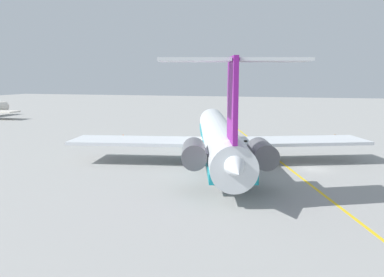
{
  "coord_description": "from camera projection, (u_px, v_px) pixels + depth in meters",
  "views": [
    {
      "loc": [
        -56.2,
        1.26,
        12.34
      ],
      "look_at": [
        0.64,
        16.9,
        3.32
      ],
      "focal_mm": 38.37,
      "sensor_mm": 36.0,
      "label": 1
    }
  ],
  "objects": [
    {
      "name": "safety_cone_nose",
      "position": [
        123.0,
        135.0,
        84.12
      ],
      "size": [
        0.4,
        0.4,
        0.55
      ],
      "primitive_type": "cone",
      "color": "#EA590F",
      "rests_on": "ground"
    },
    {
      "name": "ground",
      "position": [
        312.0,
        169.0,
        55.09
      ],
      "size": [
        380.32,
        380.32,
        0.0
      ],
      "primitive_type": "plane",
      "color": "gray"
    },
    {
      "name": "ground_crew_near_nose",
      "position": [
        335.0,
        138.0,
        75.55
      ],
      "size": [
        0.41,
        0.28,
        1.73
      ],
      "rotation": [
        0.0,
        0.0,
        4.33
      ],
      "color": "black",
      "rests_on": "ground"
    },
    {
      "name": "main_jetliner",
      "position": [
        220.0,
        137.0,
        57.16
      ],
      "size": [
        47.76,
        42.78,
        14.14
      ],
      "rotation": [
        0.0,
        0.0,
        0.27
      ],
      "color": "silver",
      "rests_on": "ground"
    },
    {
      "name": "taxiway_centreline",
      "position": [
        286.0,
        166.0,
        56.6
      ],
      "size": [
        99.96,
        34.14,
        0.01
      ],
      "primitive_type": "cube",
      "rotation": [
        0.0,
        0.0,
        0.33
      ],
      "color": "gold",
      "rests_on": "ground"
    }
  ]
}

